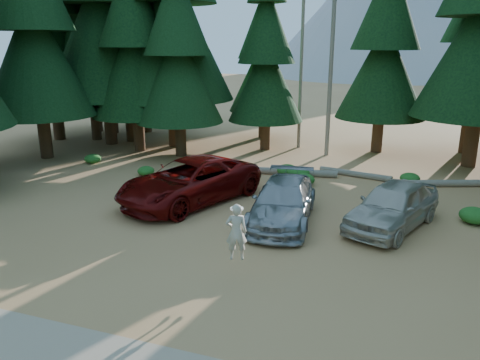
{
  "coord_description": "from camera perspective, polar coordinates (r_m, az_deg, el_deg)",
  "views": [
    {
      "loc": [
        4.78,
        -12.5,
        6.43
      ],
      "look_at": [
        -0.93,
        3.95,
        1.25
      ],
      "focal_mm": 35.0,
      "sensor_mm": 36.0,
      "label": 1
    }
  ],
  "objects": [
    {
      "name": "snag_back",
      "position": [
        29.15,
        7.48,
        13.62
      ],
      "size": [
        0.2,
        0.2,
        10.0
      ],
      "primitive_type": "cylinder",
      "color": "#736C5C",
      "rests_on": "ground"
    },
    {
      "name": "mountain_peak",
      "position": [
        101.2,
        15.85,
        19.53
      ],
      "size": [
        48.0,
        50.0,
        28.0
      ],
      "color": "#95999D",
      "rests_on": "ground"
    },
    {
      "name": "log_mid",
      "position": [
        23.74,
        13.83,
        0.73
      ],
      "size": [
        3.59,
        1.11,
        0.3
      ],
      "primitive_type": "cylinder",
      "rotation": [
        0.0,
        1.57,
        -0.23
      ],
      "color": "#736C5C",
      "rests_on": "ground"
    },
    {
      "name": "log_left",
      "position": [
        23.46,
        5.92,
        1.0
      ],
      "size": [
        4.83,
        0.94,
        0.34
      ],
      "primitive_type": "cylinder",
      "rotation": [
        0.0,
        1.57,
        0.12
      ],
      "color": "#736C5C",
      "rests_on": "ground"
    },
    {
      "name": "snag_front",
      "position": [
        27.29,
        11.15,
        15.36
      ],
      "size": [
        0.24,
        0.24,
        12.0
      ],
      "primitive_type": "cylinder",
      "color": "#736C5C",
      "rests_on": "ground"
    },
    {
      "name": "silver_minivan_right",
      "position": [
        17.5,
        18.15,
        -2.97
      ],
      "size": [
        3.6,
        5.22,
        1.65
      ],
      "primitive_type": "imported",
      "rotation": [
        0.0,
        0.0,
        -0.38
      ],
      "color": "beige",
      "rests_on": "ground"
    },
    {
      "name": "shrub_far_right",
      "position": [
        23.34,
        20.01,
        0.2
      ],
      "size": [
        0.92,
        0.92,
        0.51
      ],
      "primitive_type": "ellipsoid",
      "color": "#1F601D",
      "rests_on": "ground"
    },
    {
      "name": "frisbee_player",
      "position": [
        13.03,
        -0.45,
        -6.31
      ],
      "size": [
        0.7,
        0.58,
        1.64
      ],
      "rotation": [
        0.0,
        0.0,
        3.51
      ],
      "color": "beige",
      "rests_on": "ground"
    },
    {
      "name": "shrub_edge_east",
      "position": [
        19.23,
        26.67,
        -3.88
      ],
      "size": [
        1.06,
        1.06,
        0.58
      ],
      "primitive_type": "ellipsoid",
      "color": "#1F601D",
      "rests_on": "ground"
    },
    {
      "name": "forest_belt_north",
      "position": [
        28.64,
        9.05,
        3.38
      ],
      "size": [
        36.0,
        7.0,
        22.0
      ],
      "primitive_type": null,
      "color": "black",
      "rests_on": "ground"
    },
    {
      "name": "shrub_left",
      "position": [
        24.7,
        -3.91,
        2.03
      ],
      "size": [
        0.9,
        0.9,
        0.5
      ],
      "primitive_type": "ellipsoid",
      "color": "#1F601D",
      "rests_on": "ground"
    },
    {
      "name": "shrub_right",
      "position": [
        21.83,
        7.76,
        0.06
      ],
      "size": [
        1.03,
        1.03,
        0.57
      ],
      "primitive_type": "ellipsoid",
      "color": "#1F601D",
      "rests_on": "ground"
    },
    {
      "name": "shrub_center_right",
      "position": [
        23.34,
        5.78,
        1.21
      ],
      "size": [
        1.03,
        1.03,
        0.57
      ],
      "primitive_type": "ellipsoid",
      "color": "#1F601D",
      "rests_on": "ground"
    },
    {
      "name": "red_pickup",
      "position": [
        19.38,
        -6.14,
        -0.14
      ],
      "size": [
        5.13,
        7.04,
        1.78
      ],
      "primitive_type": "imported",
      "rotation": [
        0.0,
        0.0,
        -0.38
      ],
      "color": "#5A0907",
      "rests_on": "ground"
    },
    {
      "name": "log_right",
      "position": [
        23.57,
        24.26,
        -0.36
      ],
      "size": [
        4.88,
        2.06,
        0.32
      ],
      "primitive_type": "cylinder",
      "rotation": [
        0.0,
        1.57,
        0.35
      ],
      "color": "#736C5C",
      "rests_on": "ground"
    },
    {
      "name": "shrub_center_left",
      "position": [
        22.87,
        7.16,
        0.88
      ],
      "size": [
        1.08,
        1.08,
        0.59
      ],
      "primitive_type": "ellipsoid",
      "color": "#1F601D",
      "rests_on": "ground"
    },
    {
      "name": "ground",
      "position": [
        14.85,
        -1.63,
        -9.11
      ],
      "size": [
        160.0,
        160.0,
        0.0
      ],
      "primitive_type": "plane",
      "color": "#B37F4C",
      "rests_on": "ground"
    },
    {
      "name": "shrub_edge_west",
      "position": [
        26.9,
        -17.53,
        2.49
      ],
      "size": [
        0.89,
        0.89,
        0.49
      ],
      "primitive_type": "ellipsoid",
      "color": "#1F601D",
      "rests_on": "ground"
    },
    {
      "name": "shrub_far_left",
      "position": [
        23.76,
        -11.4,
        1.1
      ],
      "size": [
        0.83,
        0.83,
        0.46
      ],
      "primitive_type": "ellipsoid",
      "color": "#1F601D",
      "rests_on": "ground"
    },
    {
      "name": "silver_minivan_center",
      "position": [
        17.3,
        5.27,
        -2.65
      ],
      "size": [
        2.63,
        5.4,
        1.51
      ],
      "primitive_type": "imported",
      "rotation": [
        0.0,
        0.0,
        0.1
      ],
      "color": "#9EA1A6",
      "rests_on": "ground"
    }
  ]
}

